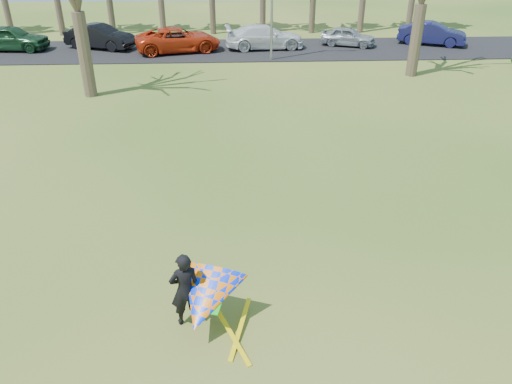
{
  "coord_description": "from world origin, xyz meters",
  "views": [
    {
      "loc": [
        -0.64,
        -10.78,
        8.08
      ],
      "look_at": [
        0.0,
        2.0,
        1.1
      ],
      "focal_mm": 35.0,
      "sensor_mm": 36.0,
      "label": 1
    }
  ],
  "objects_px": {
    "car_0": "(11,38)",
    "kite_flyer": "(202,298)",
    "car_4": "(348,36)",
    "car_5": "(432,33)",
    "car_2": "(178,40)",
    "car_3": "(265,37)",
    "car_1": "(100,37)"
  },
  "relations": [
    {
      "from": "car_5",
      "to": "kite_flyer",
      "type": "height_order",
      "value": "kite_flyer"
    },
    {
      "from": "car_1",
      "to": "car_3",
      "type": "bearing_deg",
      "value": -71.53
    },
    {
      "from": "car_1",
      "to": "car_5",
      "type": "xyz_separation_m",
      "value": [
        23.9,
        0.08,
        -0.03
      ]
    },
    {
      "from": "car_2",
      "to": "car_5",
      "type": "xyz_separation_m",
      "value": [
        18.29,
        1.34,
        -0.02
      ]
    },
    {
      "from": "car_0",
      "to": "car_4",
      "type": "height_order",
      "value": "car_0"
    },
    {
      "from": "car_5",
      "to": "kite_flyer",
      "type": "distance_m",
      "value": 32.17
    },
    {
      "from": "car_4",
      "to": "kite_flyer",
      "type": "distance_m",
      "value": 29.57
    },
    {
      "from": "car_5",
      "to": "car_0",
      "type": "bearing_deg",
      "value": 115.38
    },
    {
      "from": "car_0",
      "to": "car_5",
      "type": "xyz_separation_m",
      "value": [
        29.92,
        0.39,
        -0.07
      ]
    },
    {
      "from": "kite_flyer",
      "to": "car_1",
      "type": "bearing_deg",
      "value": 106.73
    },
    {
      "from": "car_0",
      "to": "car_4",
      "type": "relative_size",
      "value": 1.29
    },
    {
      "from": "car_0",
      "to": "car_3",
      "type": "xyz_separation_m",
      "value": [
        17.65,
        -0.31,
        -0.05
      ]
    },
    {
      "from": "car_0",
      "to": "car_5",
      "type": "bearing_deg",
      "value": -84.11
    },
    {
      "from": "car_1",
      "to": "car_4",
      "type": "relative_size",
      "value": 1.28
    },
    {
      "from": "car_5",
      "to": "kite_flyer",
      "type": "bearing_deg",
      "value": 175.95
    },
    {
      "from": "car_3",
      "to": "car_5",
      "type": "bearing_deg",
      "value": -91.65
    },
    {
      "from": "car_3",
      "to": "car_0",
      "type": "bearing_deg",
      "value": 84.08
    },
    {
      "from": "car_0",
      "to": "car_2",
      "type": "distance_m",
      "value": 11.67
    },
    {
      "from": "car_4",
      "to": "car_5",
      "type": "relative_size",
      "value": 0.81
    },
    {
      "from": "car_3",
      "to": "car_2",
      "type": "bearing_deg",
      "value": 91.17
    },
    {
      "from": "kite_flyer",
      "to": "car_2",
      "type": "bearing_deg",
      "value": 96.03
    },
    {
      "from": "kite_flyer",
      "to": "car_0",
      "type": "bearing_deg",
      "value": 117.47
    },
    {
      "from": "car_0",
      "to": "car_2",
      "type": "bearing_deg",
      "value": -89.54
    },
    {
      "from": "car_2",
      "to": "car_3",
      "type": "xyz_separation_m",
      "value": [
        6.02,
        0.64,
        -0.0
      ]
    },
    {
      "from": "car_2",
      "to": "car_4",
      "type": "height_order",
      "value": "car_2"
    },
    {
      "from": "car_3",
      "to": "kite_flyer",
      "type": "height_order",
      "value": "kite_flyer"
    },
    {
      "from": "car_0",
      "to": "kite_flyer",
      "type": "relative_size",
      "value": 2.09
    },
    {
      "from": "car_2",
      "to": "car_4",
      "type": "relative_size",
      "value": 1.5
    },
    {
      "from": "car_3",
      "to": "car_4",
      "type": "xyz_separation_m",
      "value": [
        6.06,
        0.57,
        -0.14
      ]
    },
    {
      "from": "car_0",
      "to": "kite_flyer",
      "type": "height_order",
      "value": "kite_flyer"
    },
    {
      "from": "car_1",
      "to": "car_4",
      "type": "xyz_separation_m",
      "value": [
        17.7,
        -0.05,
        -0.16
      ]
    },
    {
      "from": "car_1",
      "to": "car_2",
      "type": "height_order",
      "value": "car_1"
    }
  ]
}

